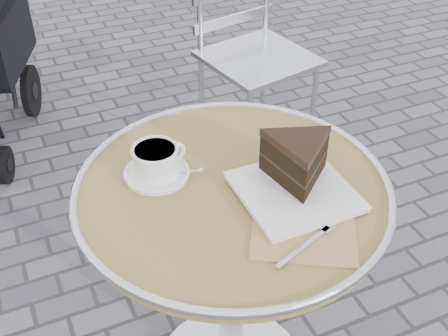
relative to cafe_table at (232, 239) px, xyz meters
name	(u,v)px	position (x,y,z in m)	size (l,w,h in m)	color
cafe_table	(232,239)	(0.00, 0.00, 0.00)	(0.72, 0.72, 0.74)	silver
cappuccino_set	(157,163)	(-0.14, 0.11, 0.20)	(0.17, 0.15, 0.07)	white
cake_plate_set	(297,167)	(0.13, -0.06, 0.22)	(0.30, 0.38, 0.13)	tan
bistro_chair	(245,30)	(0.56, 1.10, -0.01)	(0.48, 0.48, 0.91)	silver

